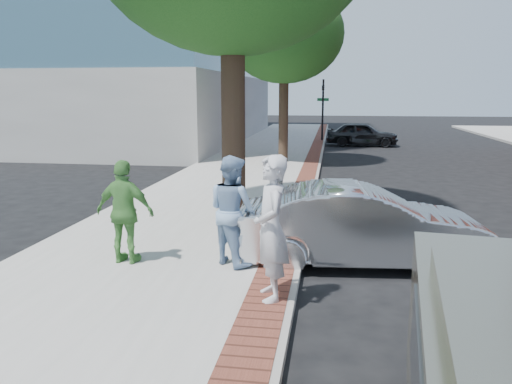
% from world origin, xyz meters
% --- Properties ---
extents(ground, '(120.00, 120.00, 0.00)m').
position_xyz_m(ground, '(0.00, 0.00, 0.00)').
color(ground, black).
rests_on(ground, ground).
extents(sidewalk, '(5.00, 60.00, 0.15)m').
position_xyz_m(sidewalk, '(-1.50, 8.00, 0.07)').
color(sidewalk, '#9E9991').
rests_on(sidewalk, ground).
extents(brick_strip, '(0.60, 60.00, 0.01)m').
position_xyz_m(brick_strip, '(0.70, 8.00, 0.15)').
color(brick_strip, brown).
rests_on(brick_strip, sidewalk).
extents(curb, '(0.10, 60.00, 0.15)m').
position_xyz_m(curb, '(1.05, 8.00, 0.07)').
color(curb, gray).
rests_on(curb, ground).
extents(office_base, '(18.20, 22.20, 4.00)m').
position_xyz_m(office_base, '(-13.00, 22.00, 2.00)').
color(office_base, gray).
rests_on(office_base, ground).
extents(signal_near, '(0.70, 0.15, 3.80)m').
position_xyz_m(signal_near, '(0.90, 22.00, 2.25)').
color(signal_near, black).
rests_on(signal_near, ground).
extents(tree_far, '(4.80, 4.80, 7.14)m').
position_xyz_m(tree_far, '(-0.50, 12.00, 5.30)').
color(tree_far, black).
rests_on(tree_far, sidewalk).
extents(parking_meter, '(0.12, 0.32, 1.47)m').
position_xyz_m(parking_meter, '(0.60, 0.07, 1.21)').
color(parking_meter, gray).
rests_on(parking_meter, sidewalk).
extents(person_gray, '(0.67, 0.85, 2.02)m').
position_xyz_m(person_gray, '(0.76, -2.31, 1.16)').
color(person_gray, '#BBBABF').
rests_on(person_gray, sidewalk).
extents(person_officer, '(1.13, 1.10, 1.84)m').
position_xyz_m(person_officer, '(-0.06, -0.94, 1.07)').
color(person_officer, '#7E9EC3').
rests_on(person_officer, sidewalk).
extents(person_green, '(1.07, 0.54, 1.76)m').
position_xyz_m(person_green, '(-1.84, -1.18, 1.03)').
color(person_green, '#4F9041').
rests_on(person_green, sidewalk).
extents(sedan_silver, '(4.42, 1.90, 1.42)m').
position_xyz_m(sedan_silver, '(2.09, -0.27, 0.71)').
color(sedan_silver, silver).
rests_on(sedan_silver, ground).
extents(bg_car, '(4.10, 1.85, 1.37)m').
position_xyz_m(bg_car, '(3.21, 20.33, 0.68)').
color(bg_car, black).
rests_on(bg_car, ground).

